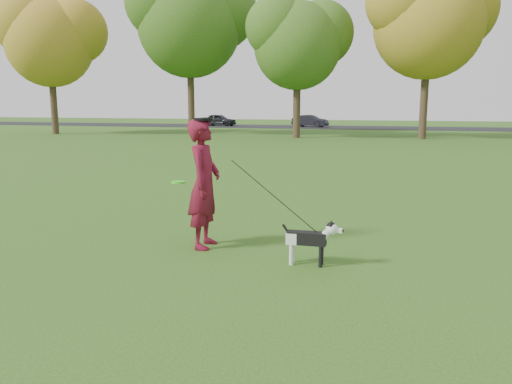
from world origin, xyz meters
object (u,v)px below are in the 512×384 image
(man, at_px, (204,184))
(dog, at_px, (311,237))
(car_left, at_px, (219,120))
(car_mid, at_px, (310,121))

(man, xyz_separation_m, dog, (1.80, -0.51, -0.62))
(man, relative_size, car_left, 0.61)
(car_mid, bearing_deg, man, -158.86)
(car_left, xyz_separation_m, car_mid, (9.07, 0.00, -0.02))
(man, bearing_deg, car_left, 15.18)
(dog, bearing_deg, car_left, 110.44)
(man, xyz_separation_m, car_left, (-13.27, 39.92, -0.43))
(man, distance_m, dog, 1.97)
(car_left, bearing_deg, dog, -153.07)
(man, height_order, car_left, man)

